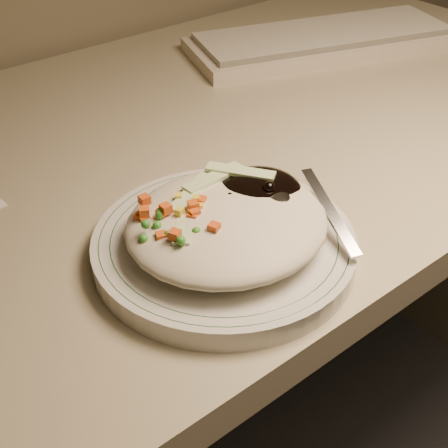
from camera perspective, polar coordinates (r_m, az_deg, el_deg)
desk at (r=0.91m, az=-3.21°, el=-3.11°), size 1.40×0.70×0.74m
plate at (r=0.59m, az=-0.00°, el=-2.03°), size 0.25×0.25×0.02m
plate_rim at (r=0.59m, az=-0.00°, el=-1.26°), size 0.24×0.24×0.00m
meal at (r=0.57m, az=0.38°, el=0.58°), size 0.21×0.19×0.05m
keyboard at (r=1.08m, az=9.09°, el=16.25°), size 0.47×0.29×0.03m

